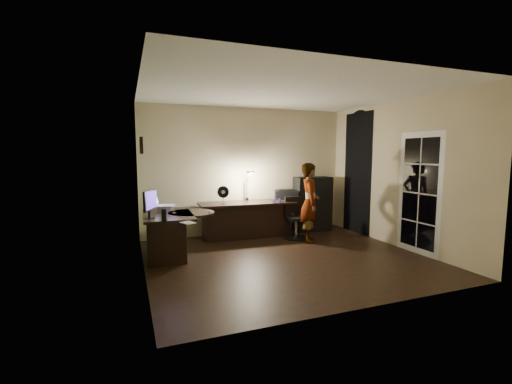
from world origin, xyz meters
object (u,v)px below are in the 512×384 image
object	(u,v)px
desk_right	(247,220)
monitor	(149,208)
office_chair	(296,218)
desk_left	(168,235)
cabinet	(312,204)
person	(310,203)

from	to	relation	value
desk_right	monitor	size ratio (longest dim) A/B	4.08
office_chair	desk_right	bearing A→B (deg)	156.94
desk_left	cabinet	bearing A→B (deg)	17.50
desk_right	desk_left	bearing A→B (deg)	-152.25
cabinet	person	xyz separation A→B (m)	(-0.55, -0.84, 0.17)
desk_left	person	world-z (taller)	person
office_chair	person	distance (m)	0.47
desk_right	office_chair	xyz separation A→B (m)	(0.89, -0.46, 0.05)
cabinet	person	size ratio (longest dim) A/B	0.78
desk_right	cabinet	bearing A→B (deg)	6.30
desk_left	cabinet	distance (m)	3.40
desk_left	monitor	bearing A→B (deg)	-133.14
desk_left	office_chair	world-z (taller)	office_chair
person	office_chair	bearing A→B (deg)	51.08
desk_right	cabinet	xyz separation A→B (m)	(1.59, 0.11, 0.24)
desk_left	office_chair	bearing A→B (deg)	9.49
desk_left	cabinet	world-z (taller)	cabinet
desk_left	person	bearing A→B (deg)	3.27
office_chair	person	xyz separation A→B (m)	(0.15, -0.28, 0.35)
monitor	office_chair	world-z (taller)	monitor
cabinet	person	bearing A→B (deg)	-119.71
cabinet	monitor	bearing A→B (deg)	-158.10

